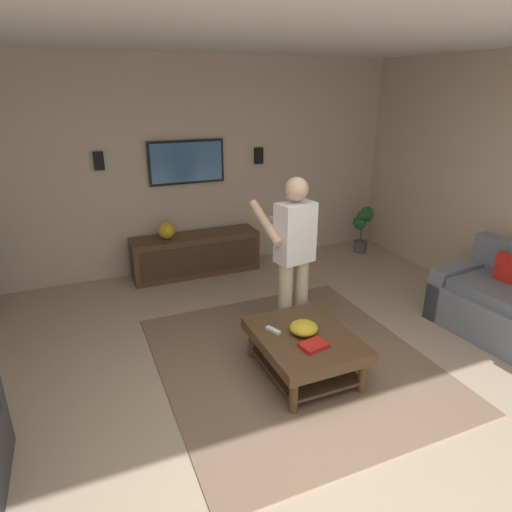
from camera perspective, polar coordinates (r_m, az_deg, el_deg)
ground_plane at (r=3.66m, az=7.03°, el=-20.35°), size 8.30×8.30×0.00m
wall_back_tv at (r=6.12m, az=-9.12°, el=11.13°), size 0.10×6.26×2.79m
ceiling_slab at (r=2.80m, az=9.95°, el=29.62°), size 7.11×6.26×0.10m
area_rug at (r=4.29m, az=4.74°, el=-13.23°), size 2.63×2.38×0.01m
coffee_table at (r=3.98m, az=6.21°, el=-11.24°), size 1.00×0.80×0.40m
media_console at (r=6.10m, az=-7.69°, el=0.23°), size 0.45×1.70×0.55m
tv at (r=6.02m, az=-8.89°, el=11.81°), size 0.05×1.00×0.56m
person_standing at (r=4.30m, az=4.82°, el=0.81°), size 0.61×0.61×1.64m
potted_plant_short at (r=6.95m, az=13.58°, el=4.09°), size 0.28×0.32×0.74m
bowl at (r=3.91m, az=6.14°, el=-9.15°), size 0.25×0.25×0.11m
remote_white at (r=3.94m, az=2.23°, el=-9.48°), size 0.16×0.10×0.02m
book at (r=3.75m, az=7.39°, el=-11.29°), size 0.20×0.24×0.04m
vase_round at (r=5.89m, az=-11.39°, el=3.22°), size 0.22×0.22×0.22m
wall_speaker_left at (r=6.36m, az=0.34°, el=12.74°), size 0.06×0.12×0.22m
wall_speaker_right at (r=5.85m, az=-19.50°, el=11.42°), size 0.06×0.12×0.22m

